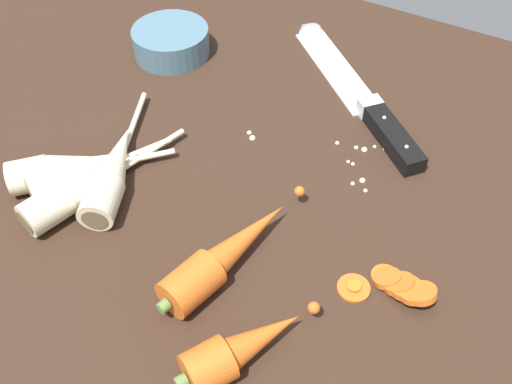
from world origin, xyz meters
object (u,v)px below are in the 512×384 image
Objects in this scene: whole_carrot at (225,255)px; carrot_slice_stack at (402,285)px; prep_bowl at (171,41)px; parsnip_front at (78,171)px; carrot_slice_stray_mid at (354,287)px; parsnip_mid_right at (82,188)px; parsnip_mid_left at (64,168)px; chefs_knife at (350,84)px; parsnip_back at (113,171)px; whole_carrot_second at (241,349)px.

whole_carrot is 2.89× the size of carrot_slice_stack.
carrot_slice_stack is at bearing -27.00° from prep_bowl.
carrot_slice_stack is (37.57, 4.54, -1.00)cm from parsnip_front.
carrot_slice_stack is at bearing 27.53° from carrot_slice_stray_mid.
carrot_slice_stray_mid is at bearing 7.54° from parsnip_mid_right.
parsnip_mid_left is (-1.66, -0.43, -0.00)cm from parsnip_front.
whole_carrot is 18.80cm from parsnip_mid_right.
carrot_slice_stray_mid is at bearing 4.06° from parsnip_front.
carrot_slice_stray_mid is (35.06, 2.80, -1.62)cm from parsnip_mid_left.
parsnip_back is at bearing -118.49° from chefs_knife.
whole_carrot_second reaches higher than parsnip_mid_left.
whole_carrot is 0.94× the size of parsnip_back.
parsnip_front is 4.01cm from parsnip_back.
carrot_slice_stray_mid is at bearing -31.74° from prep_bowl.
parsnip_front is 37.86cm from carrot_slice_stack.
parsnip_mid_right is at bearing -169.90° from carrot_slice_stack.
whole_carrot_second is at bearing -50.45° from whole_carrot.
parsnip_mid_right is (-18.80, -0.04, -0.12)cm from whole_carrot.
parsnip_mid_right is at bearing -179.89° from whole_carrot.
carrot_slice_stack is at bearing 20.67° from whole_carrot.
parsnip_back is (3.47, 2.01, -0.00)cm from parsnip_front.
chefs_knife is 2.59× the size of prep_bowl.
carrot_slice_stray_mid is at bearing 18.22° from whole_carrot.
parsnip_mid_left is 2.22× the size of carrot_slice_stack.
parsnip_mid_right is 1.96× the size of prep_bowl.
parsnip_mid_right is 1.01× the size of parsnip_back.
parsnip_front and prep_bowl have the same top height.
parsnip_back is at bearing 70.68° from parsnip_mid_right.
whole_carrot is at bearing -161.78° from carrot_slice_stray_mid.
parsnip_mid_left is (-21.51, -32.62, 1.33)cm from chefs_knife.
whole_carrot_second is 26.61cm from parsnip_mid_right.
parsnip_mid_left and parsnip_back have the same top height.
parsnip_back is (1.33, 3.78, -0.00)cm from parsnip_mid_right.
parsnip_front is (-19.85, -32.19, 1.33)cm from chefs_knife.
parsnip_mid_right is at bearing 162.62° from whole_carrot_second.
chefs_knife is 2.12× the size of whole_carrot_second.
parsnip_mid_left is at bearing -175.43° from carrot_slice_stray_mid.
carrot_slice_stack is 0.63× the size of prep_bowl.
prep_bowl is (-26.93, 28.47, 0.05)cm from whole_carrot.
parsnip_back is (-16.38, -30.18, 1.33)cm from chefs_knife.
parsnip_mid_right is 29.64cm from prep_bowl.
prep_bowl is at bearing 148.26° from carrot_slice_stray_mid.
parsnip_front is 0.76× the size of parsnip_mid_right.
whole_carrot_second reaches higher than parsnip_mid_right.
whole_carrot_second is 49.53cm from prep_bowl.
carrot_slice_stack is (34.10, 2.53, -1.00)cm from parsnip_back.
parsnip_back is at bearing 167.91° from whole_carrot.
whole_carrot is at bearing -3.29° from parsnip_mid_left.
chefs_knife is at bearing 114.44° from carrot_slice_stray_mid.
prep_bowl is (-8.13, 28.51, 0.17)cm from parsnip_mid_right.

